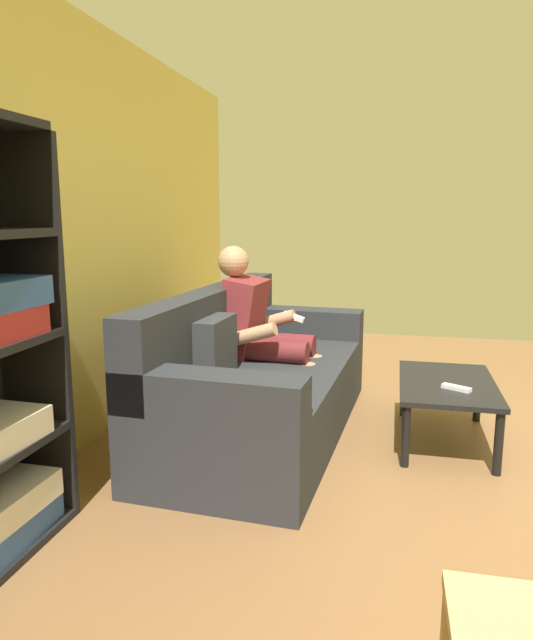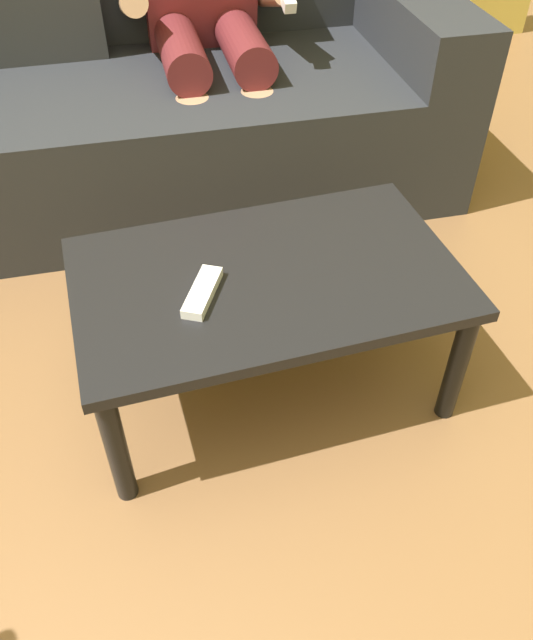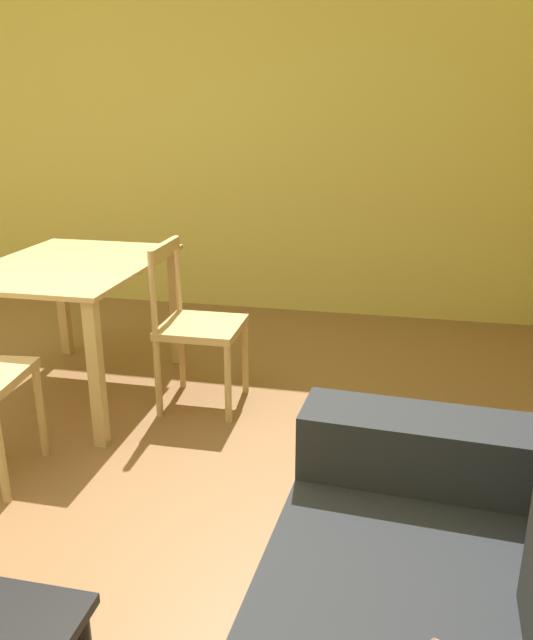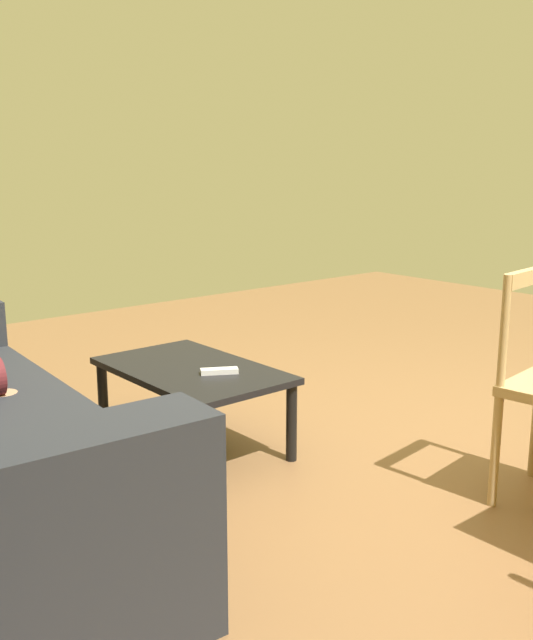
{
  "view_description": "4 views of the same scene",
  "coord_description": "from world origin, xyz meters",
  "px_view_note": "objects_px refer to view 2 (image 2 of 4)",
  "views": [
    {
      "loc": [
        -2.61,
        1.14,
        1.42
      ],
      "look_at": [
        0.87,
        1.93,
        0.75
      ],
      "focal_mm": 32.25,
      "sensor_mm": 36.0,
      "label": 1
    },
    {
      "loc": [
        0.62,
        -0.36,
        1.38
      ],
      "look_at": [
        0.97,
        0.8,
        0.23
      ],
      "focal_mm": 36.29,
      "sensor_mm": 36.0,
      "label": 2
    },
    {
      "loc": [
        1.68,
        1.78,
        1.56
      ],
      "look_at": [
        -0.24,
        1.36,
        0.9
      ],
      "focal_mm": 35.32,
      "sensor_mm": 36.0,
      "label": 3
    },
    {
      "loc": [
        -1.7,
        2.6,
        1.32
      ],
      "look_at": [
        -0.24,
        1.36,
        0.9
      ],
      "focal_mm": 39.88,
      "sensor_mm": 36.0,
      "label": 4
    }
  ],
  "objects_px": {
    "tv_remote": "(202,292)",
    "coffee_table": "(266,289)",
    "couch": "(148,96)",
    "person_lounging": "(205,5)"
  },
  "relations": [
    {
      "from": "couch",
      "to": "person_lounging",
      "type": "distance_m",
      "value": 0.38
    },
    {
      "from": "tv_remote",
      "to": "coffee_table",
      "type": "bearing_deg",
      "value": -137.14
    },
    {
      "from": "tv_remote",
      "to": "couch",
      "type": "bearing_deg",
      "value": -63.1
    },
    {
      "from": "person_lounging",
      "to": "coffee_table",
      "type": "distance_m",
      "value": 1.26
    },
    {
      "from": "coffee_table",
      "to": "tv_remote",
      "type": "relative_size",
      "value": 5.49
    },
    {
      "from": "couch",
      "to": "coffee_table",
      "type": "xyz_separation_m",
      "value": [
        0.1,
        -1.19,
        0.01
      ]
    },
    {
      "from": "couch",
      "to": "tv_remote",
      "type": "xyz_separation_m",
      "value": [
        -0.07,
        -1.23,
        0.07
      ]
    },
    {
      "from": "couch",
      "to": "coffee_table",
      "type": "relative_size",
      "value": 2.42
    },
    {
      "from": "couch",
      "to": "coffee_table",
      "type": "distance_m",
      "value": 1.2
    },
    {
      "from": "couch",
      "to": "person_lounging",
      "type": "relative_size",
      "value": 1.88
    }
  ]
}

